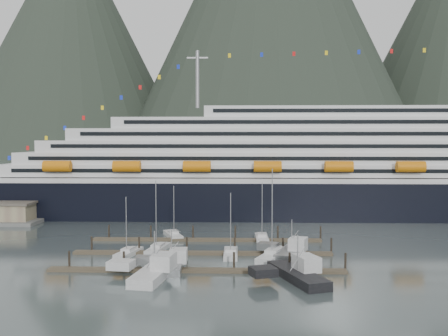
{
  "coord_description": "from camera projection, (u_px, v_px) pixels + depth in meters",
  "views": [
    {
      "loc": [
        1.91,
        -92.93,
        21.08
      ],
      "look_at": [
        -1.54,
        22.0,
        15.05
      ],
      "focal_mm": 42.0,
      "sensor_mm": 36.0,
      "label": 1
    }
  ],
  "objects": [
    {
      "name": "ground",
      "position": [
        229.0,
        258.0,
        93.92
      ],
      "size": [
        1600.0,
        1600.0,
        0.0
      ],
      "primitive_type": "plane",
      "color": "#4C5A5A",
      "rests_on": "ground"
    },
    {
      "name": "mountains",
      "position": [
        279.0,
        30.0,
        671.26
      ],
      "size": [
        870.0,
        440.0,
        420.0
      ],
      "color": "black",
      "rests_on": "ground"
    },
    {
      "name": "cruise_ship",
      "position": [
        340.0,
        173.0,
        147.23
      ],
      "size": [
        210.0,
        30.4,
        50.3
      ],
      "color": "black",
      "rests_on": "ground"
    },
    {
      "name": "dock_near",
      "position": [
        197.0,
        270.0,
        84.12
      ],
      "size": [
        48.18,
        2.28,
        3.2
      ],
      "color": "#473B2D",
      "rests_on": "ground"
    },
    {
      "name": "dock_mid",
      "position": [
        203.0,
        253.0,
        97.1
      ],
      "size": [
        48.18,
        2.28,
        3.2
      ],
      "color": "#473B2D",
      "rests_on": "ground"
    },
    {
      "name": "dock_far",
      "position": [
        207.0,
        239.0,
        110.07
      ],
      "size": [
        48.18,
        2.28,
        3.2
      ],
      "color": "#473B2D",
      "rests_on": "ground"
    },
    {
      "name": "sailboat_a",
      "position": [
        128.0,
        253.0,
        96.09
      ],
      "size": [
        4.12,
        8.57,
        11.28
      ],
      "rotation": [
        0.0,
        0.0,
        1.35
      ],
      "color": "#BBBBBB",
      "rests_on": "ground"
    },
    {
      "name": "sailboat_b",
      "position": [
        158.0,
        249.0,
        99.72
      ],
      "size": [
        3.89,
        9.52,
        14.0
      ],
      "rotation": [
        0.0,
        0.0,
        1.41
      ],
      "color": "#BBBBBB",
      "rests_on": "ground"
    },
    {
      "name": "sailboat_c",
      "position": [
        231.0,
        254.0,
        95.58
      ],
      "size": [
        2.49,
        8.98,
        12.09
      ],
      "rotation": [
        0.0,
        0.0,
        1.57
      ],
      "color": "#BBBBBB",
      "rests_on": "ground"
    },
    {
      "name": "sailboat_d",
      "position": [
        274.0,
        255.0,
        93.97
      ],
      "size": [
        7.34,
        12.66,
        16.69
      ],
      "rotation": [
        0.0,
        0.0,
        1.19
      ],
      "color": "#BBBBBB",
      "rests_on": "ground"
    },
    {
      "name": "sailboat_e",
      "position": [
        173.0,
        235.0,
        114.23
      ],
      "size": [
        5.5,
        9.71,
        11.75
      ],
      "rotation": [
        0.0,
        0.0,
        1.92
      ],
      "color": "#BBBBBB",
      "rests_on": "ground"
    },
    {
      "name": "sailboat_f",
      "position": [
        262.0,
        238.0,
        110.54
      ],
      "size": [
        2.72,
        8.78,
        12.73
      ],
      "rotation": [
        0.0,
        0.0,
        1.59
      ],
      "color": "#BBBBBB",
      "rests_on": "ground"
    },
    {
      "name": "trawler_a",
      "position": [
        154.0,
        271.0,
        80.57
      ],
      "size": [
        10.78,
        14.82,
        7.95
      ],
      "rotation": [
        0.0,
        0.0,
        1.42
      ],
      "color": "#BBBBBB",
      "rests_on": "ground"
    },
    {
      "name": "trawler_b",
      "position": [
        171.0,
        264.0,
        85.57
      ],
      "size": [
        8.5,
        11.16,
        7.17
      ],
      "rotation": [
        0.0,
        0.0,
        1.61
      ],
      "color": "gray",
      "rests_on": "ground"
    },
    {
      "name": "trawler_c",
      "position": [
        296.0,
        274.0,
        79.22
      ],
      "size": [
        11.8,
        15.21,
        7.57
      ],
      "rotation": [
        0.0,
        0.0,
        1.91
      ],
      "color": "black",
      "rests_on": "ground"
    },
    {
      "name": "trawler_e",
      "position": [
        291.0,
        252.0,
        94.8
      ],
      "size": [
        9.94,
        12.22,
        7.57
      ],
      "rotation": [
        0.0,
        0.0,
        1.25
      ],
      "color": "gray",
      "rests_on": "ground"
    }
  ]
}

